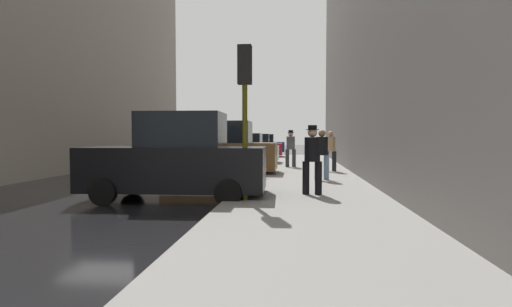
{
  "coord_description": "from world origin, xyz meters",
  "views": [
    {
      "loc": [
        5.69,
        -11.71,
        1.66
      ],
      "look_at": [
        4.03,
        4.84,
        0.91
      ],
      "focal_mm": 28.0,
      "sensor_mm": 36.0,
      "label": 1
    }
  ],
  "objects_px": {
    "pedestrian_with_beanie": "(291,147)",
    "parked_silver_sedan": "(242,150)",
    "pedestrian_in_jeans": "(322,152)",
    "fire_hydrant": "(261,168)",
    "pedestrian_with_fedora": "(312,156)",
    "parked_black_suv": "(177,160)",
    "parked_red_hatchback": "(254,147)",
    "parked_blue_sedan": "(261,145)",
    "parked_bronze_suv": "(222,151)",
    "traffic_light": "(245,88)",
    "pedestrian_in_tan_coat": "(330,149)"
  },
  "relations": [
    {
      "from": "parked_bronze_suv",
      "to": "parked_blue_sedan",
      "type": "distance_m",
      "value": 18.56
    },
    {
      "from": "pedestrian_with_fedora",
      "to": "pedestrian_with_beanie",
      "type": "bearing_deg",
      "value": 94.26
    },
    {
      "from": "traffic_light",
      "to": "parked_red_hatchback",
      "type": "bearing_deg",
      "value": 95.41
    },
    {
      "from": "parked_bronze_suv",
      "to": "fire_hydrant",
      "type": "xyz_separation_m",
      "value": [
        1.8,
        -2.12,
        -0.54
      ]
    },
    {
      "from": "parked_blue_sedan",
      "to": "pedestrian_in_jeans",
      "type": "bearing_deg",
      "value": -79.41
    },
    {
      "from": "pedestrian_in_jeans",
      "to": "traffic_light",
      "type": "bearing_deg",
      "value": -114.81
    },
    {
      "from": "parked_silver_sedan",
      "to": "fire_hydrant",
      "type": "distance_m",
      "value": 8.48
    },
    {
      "from": "parked_bronze_suv",
      "to": "pedestrian_with_beanie",
      "type": "height_order",
      "value": "parked_bronze_suv"
    },
    {
      "from": "parked_silver_sedan",
      "to": "parked_blue_sedan",
      "type": "height_order",
      "value": "same"
    },
    {
      "from": "parked_red_hatchback",
      "to": "pedestrian_with_beanie",
      "type": "xyz_separation_m",
      "value": [
        2.79,
        -9.57,
        0.29
      ]
    },
    {
      "from": "parked_bronze_suv",
      "to": "fire_hydrant",
      "type": "relative_size",
      "value": 6.55
    },
    {
      "from": "parked_bronze_suv",
      "to": "pedestrian_with_fedora",
      "type": "height_order",
      "value": "parked_bronze_suv"
    },
    {
      "from": "parked_black_suv",
      "to": "parked_red_hatchback",
      "type": "height_order",
      "value": "parked_black_suv"
    },
    {
      "from": "parked_silver_sedan",
      "to": "traffic_light",
      "type": "distance_m",
      "value": 13.33
    },
    {
      "from": "fire_hydrant",
      "to": "traffic_light",
      "type": "height_order",
      "value": "traffic_light"
    },
    {
      "from": "pedestrian_in_jeans",
      "to": "parked_bronze_suv",
      "type": "bearing_deg",
      "value": 148.28
    },
    {
      "from": "traffic_light",
      "to": "pedestrian_in_tan_coat",
      "type": "distance_m",
      "value": 8.43
    },
    {
      "from": "parked_silver_sedan",
      "to": "parked_bronze_suv",
      "type": "bearing_deg",
      "value": -90.0
    },
    {
      "from": "parked_black_suv",
      "to": "pedestrian_in_jeans",
      "type": "distance_m",
      "value": 5.43
    },
    {
      "from": "parked_black_suv",
      "to": "pedestrian_with_beanie",
      "type": "distance_m",
      "value": 9.69
    },
    {
      "from": "parked_black_suv",
      "to": "parked_blue_sedan",
      "type": "relative_size",
      "value": 1.09
    },
    {
      "from": "parked_blue_sedan",
      "to": "traffic_light",
      "type": "xyz_separation_m",
      "value": [
        1.85,
        -25.46,
        1.91
      ]
    },
    {
      "from": "pedestrian_with_beanie",
      "to": "pedestrian_in_tan_coat",
      "type": "xyz_separation_m",
      "value": [
        1.71,
        -2.18,
        -0.03
      ]
    },
    {
      "from": "parked_black_suv",
      "to": "parked_blue_sedan",
      "type": "bearing_deg",
      "value": 90.0
    },
    {
      "from": "fire_hydrant",
      "to": "pedestrian_with_beanie",
      "type": "distance_m",
      "value": 5.35
    },
    {
      "from": "pedestrian_in_tan_coat",
      "to": "parked_black_suv",
      "type": "bearing_deg",
      "value": -122.36
    },
    {
      "from": "parked_blue_sedan",
      "to": "fire_hydrant",
      "type": "height_order",
      "value": "parked_blue_sedan"
    },
    {
      "from": "parked_bronze_suv",
      "to": "fire_hydrant",
      "type": "bearing_deg",
      "value": -49.61
    },
    {
      "from": "pedestrian_with_beanie",
      "to": "pedestrian_in_jeans",
      "type": "bearing_deg",
      "value": -78.43
    },
    {
      "from": "fire_hydrant",
      "to": "pedestrian_with_fedora",
      "type": "height_order",
      "value": "pedestrian_with_fedora"
    },
    {
      "from": "parked_silver_sedan",
      "to": "pedestrian_with_fedora",
      "type": "xyz_separation_m",
      "value": [
        3.46,
        -12.02,
        0.29
      ]
    },
    {
      "from": "fire_hydrant",
      "to": "pedestrian_in_jeans",
      "type": "bearing_deg",
      "value": -8.2
    },
    {
      "from": "parked_blue_sedan",
      "to": "pedestrian_in_tan_coat",
      "type": "distance_m",
      "value": 18.2
    },
    {
      "from": "pedestrian_in_jeans",
      "to": "pedestrian_with_fedora",
      "type": "relative_size",
      "value": 0.96
    },
    {
      "from": "fire_hydrant",
      "to": "pedestrian_in_jeans",
      "type": "distance_m",
      "value": 2.23
    },
    {
      "from": "parked_black_suv",
      "to": "parked_silver_sedan",
      "type": "height_order",
      "value": "parked_black_suv"
    },
    {
      "from": "parked_silver_sedan",
      "to": "fire_hydrant",
      "type": "xyz_separation_m",
      "value": [
        1.8,
        -8.28,
        -0.35
      ]
    },
    {
      "from": "parked_bronze_suv",
      "to": "parked_blue_sedan",
      "type": "bearing_deg",
      "value": 90.0
    },
    {
      "from": "fire_hydrant",
      "to": "traffic_light",
      "type": "relative_size",
      "value": 0.2
    },
    {
      "from": "pedestrian_in_jeans",
      "to": "parked_blue_sedan",
      "type": "bearing_deg",
      "value": 100.59
    },
    {
      "from": "pedestrian_with_beanie",
      "to": "parked_silver_sedan",
      "type": "bearing_deg",
      "value": 132.39
    },
    {
      "from": "parked_black_suv",
      "to": "parked_silver_sedan",
      "type": "relative_size",
      "value": 1.1
    },
    {
      "from": "fire_hydrant",
      "to": "pedestrian_in_tan_coat",
      "type": "height_order",
      "value": "pedestrian_in_tan_coat"
    },
    {
      "from": "parked_blue_sedan",
      "to": "pedestrian_in_jeans",
      "type": "height_order",
      "value": "pedestrian_in_jeans"
    },
    {
      "from": "pedestrian_in_tan_coat",
      "to": "fire_hydrant",
      "type": "bearing_deg",
      "value": -131.53
    },
    {
      "from": "fire_hydrant",
      "to": "parked_red_hatchback",
      "type": "bearing_deg",
      "value": 96.95
    },
    {
      "from": "parked_black_suv",
      "to": "pedestrian_with_beanie",
      "type": "height_order",
      "value": "parked_black_suv"
    },
    {
      "from": "parked_black_suv",
      "to": "parked_red_hatchback",
      "type": "distance_m",
      "value": 18.85
    },
    {
      "from": "traffic_light",
      "to": "fire_hydrant",
      "type": "bearing_deg",
      "value": 90.6
    },
    {
      "from": "parked_black_suv",
      "to": "pedestrian_with_beanie",
      "type": "relative_size",
      "value": 2.62
    }
  ]
}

